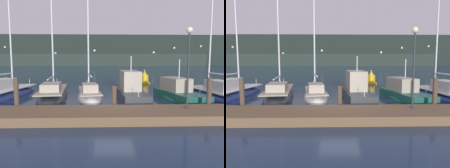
% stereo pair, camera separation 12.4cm
% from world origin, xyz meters
% --- Properties ---
extents(ground_plane, '(400.00, 400.00, 0.00)m').
position_xyz_m(ground_plane, '(0.00, 0.00, 0.00)').
color(ground_plane, '#192D4C').
extents(dock, '(28.67, 2.80, 0.45)m').
position_xyz_m(dock, '(0.00, -2.27, 0.23)').
color(dock, brown).
rests_on(dock, ground).
extents(mooring_pile_1, '(0.28, 0.28, 1.96)m').
position_xyz_m(mooring_pile_1, '(-5.65, -0.62, 0.98)').
color(mooring_pile_1, '#4C3D2D').
rests_on(mooring_pile_1, ground).
extents(mooring_pile_2, '(0.28, 0.28, 1.48)m').
position_xyz_m(mooring_pile_2, '(0.00, -0.62, 0.74)').
color(mooring_pile_2, '#4C3D2D').
rests_on(mooring_pile_2, ground).
extents(mooring_pile_3, '(0.28, 0.28, 1.98)m').
position_xyz_m(mooring_pile_3, '(5.65, -0.62, 0.99)').
color(mooring_pile_3, '#4C3D2D').
rests_on(mooring_pile_3, ground).
extents(sailboat_berth_2, '(2.78, 8.26, 13.00)m').
position_xyz_m(sailboat_berth_2, '(-8.32, 4.41, 0.19)').
color(sailboat_berth_2, navy).
rests_on(sailboat_berth_2, ground).
extents(sailboat_berth_3, '(3.18, 8.29, 10.72)m').
position_xyz_m(sailboat_berth_3, '(-4.71, 4.24, 0.13)').
color(sailboat_berth_3, '#2D3338').
rests_on(sailboat_berth_3, ground).
extents(sailboat_berth_4, '(2.66, 6.68, 9.17)m').
position_xyz_m(sailboat_berth_4, '(-1.77, 3.84, 0.12)').
color(sailboat_berth_4, white).
rests_on(sailboat_berth_4, ground).
extents(motorboat_berth_5, '(2.25, 6.36, 3.88)m').
position_xyz_m(motorboat_berth_5, '(1.41, 2.95, 0.39)').
color(motorboat_berth_5, '#2D3338').
rests_on(motorboat_berth_5, ground).
extents(motorboat_berth_6, '(3.20, 6.29, 3.67)m').
position_xyz_m(motorboat_berth_6, '(5.11, 3.12, 0.25)').
color(motorboat_berth_6, '#195647').
rests_on(motorboat_berth_6, ground).
extents(sailboat_berth_7, '(2.88, 8.05, 11.14)m').
position_xyz_m(sailboat_berth_7, '(8.21, 3.89, 0.17)').
color(sailboat_berth_7, navy).
rests_on(sailboat_berth_7, ground).
extents(channel_buoy, '(1.45, 1.45, 1.74)m').
position_xyz_m(channel_buoy, '(4.46, 13.88, 0.62)').
color(channel_buoy, gold).
rests_on(channel_buoy, ground).
extents(dock_lamppost, '(0.32, 0.32, 4.26)m').
position_xyz_m(dock_lamppost, '(3.82, -1.93, 3.28)').
color(dock_lamppost, '#2D2D33').
rests_on(dock_lamppost, dock).
extents(hillside_backdrop, '(240.00, 23.00, 15.13)m').
position_xyz_m(hillside_backdrop, '(-3.10, 100.88, 6.98)').
color(hillside_backdrop, '#1E2823').
rests_on(hillside_backdrop, ground).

